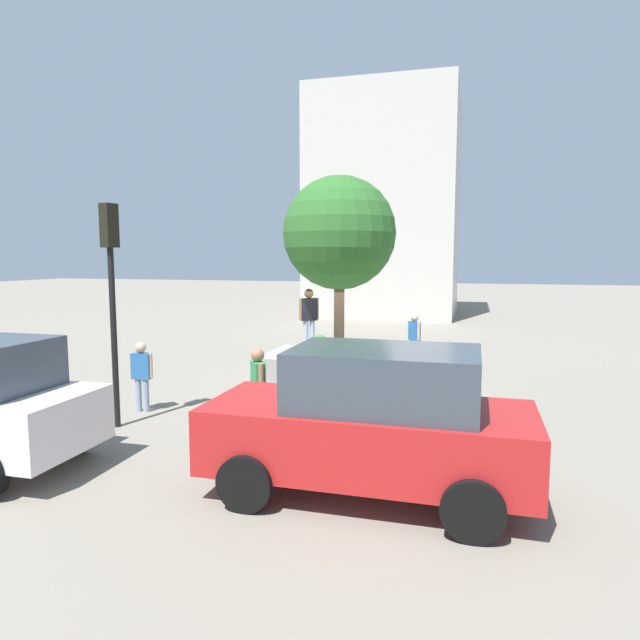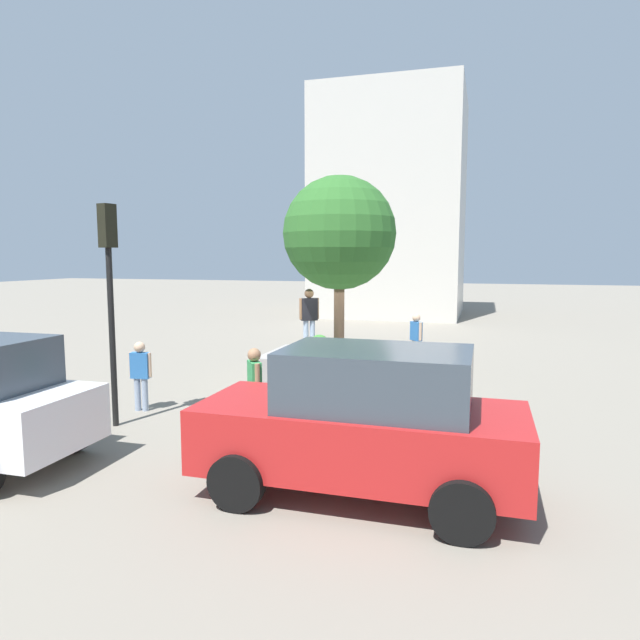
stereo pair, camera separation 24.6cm
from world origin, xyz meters
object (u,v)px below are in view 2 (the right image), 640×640
object	(u,v)px
sedan_parked	(364,422)
passerby_with_bag	(255,384)
skateboarder	(309,314)
pedestrian_crossing	(416,335)
skateboard	(309,349)
planter_ledge	(320,369)
traffic_light_corner	(109,276)
bystander_watching	(140,371)
plaza_tree	(339,234)

from	to	relation	value
sedan_parked	passerby_with_bag	bearing A→B (deg)	-39.64
skateboarder	pedestrian_crossing	size ratio (longest dim) A/B	1.01
skateboard	planter_ledge	bearing A→B (deg)	146.81
skateboarder	passerby_with_bag	distance (m)	4.65
sedan_parked	traffic_light_corner	size ratio (longest dim) A/B	1.04
bystander_watching	passerby_with_bag	distance (m)	3.15
skateboard	traffic_light_corner	size ratio (longest dim) A/B	0.17
pedestrian_crossing	traffic_light_corner	bearing A→B (deg)	58.36
bystander_watching	sedan_parked	bearing A→B (deg)	152.96
plaza_tree	pedestrian_crossing	xyz separation A→B (m)	(-1.63, -3.46, -3.09)
sedan_parked	skateboarder	bearing A→B (deg)	-66.12
pedestrian_crossing	skateboard	bearing A→B (deg)	53.00
traffic_light_corner	bystander_watching	world-z (taller)	traffic_light_corner
planter_ledge	pedestrian_crossing	xyz separation A→B (m)	(-2.13, -3.58, 0.51)
planter_ledge	traffic_light_corner	distance (m)	6.13
planter_ledge	traffic_light_corner	xyz separation A→B (m)	(2.97, 4.68, 2.62)
skateboarder	traffic_light_corner	distance (m)	5.69
pedestrian_crossing	passerby_with_bag	bearing A→B (deg)	74.63
plaza_tree	skateboarder	world-z (taller)	plaza_tree
plaza_tree	skateboarder	xyz separation A→B (m)	(0.88, -0.13, -2.16)
plaza_tree	traffic_light_corner	size ratio (longest dim) A/B	1.05
plaza_tree	bystander_watching	world-z (taller)	plaza_tree
traffic_light_corner	planter_ledge	bearing A→B (deg)	-122.35
skateboarder	bystander_watching	world-z (taller)	skateboarder
sedan_parked	traffic_light_corner	world-z (taller)	traffic_light_corner
skateboard	plaza_tree	bearing A→B (deg)	171.81
traffic_light_corner	passerby_with_bag	xyz separation A→B (m)	(-2.93, -0.38, -2.07)
skateboarder	bystander_watching	xyz separation A→B (m)	(2.72, 3.83, -0.97)
skateboard	bystander_watching	xyz separation A→B (m)	(2.72, 3.83, -0.01)
planter_ledge	skateboard	world-z (taller)	skateboard
skateboarder	passerby_with_bag	world-z (taller)	skateboarder
traffic_light_corner	plaza_tree	bearing A→B (deg)	-125.74
traffic_light_corner	bystander_watching	xyz separation A→B (m)	(0.14, -1.10, -2.14)
traffic_light_corner	bystander_watching	size ratio (longest dim) A/B	2.86
bystander_watching	passerby_with_bag	world-z (taller)	passerby_with_bag
planter_ledge	skateboarder	xyz separation A→B (m)	(0.38, -0.25, 1.45)
skateboarder	pedestrian_crossing	xyz separation A→B (m)	(-2.51, -3.33, -0.93)
planter_ledge	passerby_with_bag	size ratio (longest dim) A/B	1.68
traffic_light_corner	pedestrian_crossing	distance (m)	9.93
planter_ledge	plaza_tree	size ratio (longest dim) A/B	0.60
planter_ledge	bystander_watching	size ratio (longest dim) A/B	1.81
bystander_watching	passerby_with_bag	bearing A→B (deg)	166.71
skateboarder	pedestrian_crossing	world-z (taller)	skateboarder
sedan_parked	pedestrian_crossing	bearing A→B (deg)	-87.32
plaza_tree	planter_ledge	bearing A→B (deg)	14.19
planter_ledge	passerby_with_bag	xyz separation A→B (m)	(0.04, 4.30, 0.54)
skateboard	bystander_watching	bearing A→B (deg)	54.62
sedan_parked	plaza_tree	bearing A→B (deg)	-72.33
bystander_watching	pedestrian_crossing	size ratio (longest dim) A/B	0.96
planter_ledge	skateboarder	size ratio (longest dim) A/B	1.72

